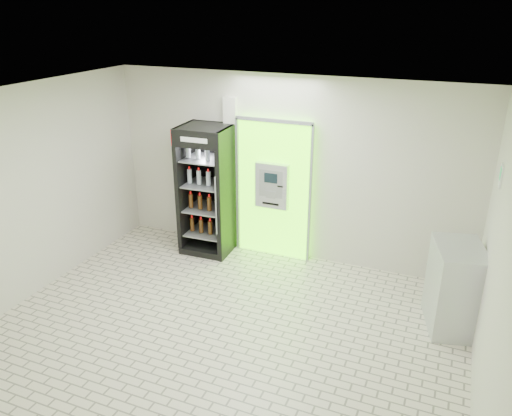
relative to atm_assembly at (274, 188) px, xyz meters
The scene contains 7 objects.
ground 2.69m from the atm_assembly, 85.26° to the right, with size 6.00×6.00×0.00m, color beige.
room_shell 2.51m from the atm_assembly, 85.26° to the right, with size 6.00×6.00×6.00m.
atm_assembly is the anchor object (origin of this frame).
pillar 0.79m from the atm_assembly, behind, with size 0.22×0.11×2.60m.
beverage_cooler 1.12m from the atm_assembly, 165.57° to the right, with size 0.85×0.79×2.18m.
steel_cabinet 3.15m from the atm_assembly, 20.18° to the right, with size 0.78×0.98×1.16m.
exit_sign 3.48m from the atm_assembly, 17.65° to the right, with size 0.02×0.22×0.26m.
Camera 1 is at (2.46, -4.77, 3.98)m, focal length 35.00 mm.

